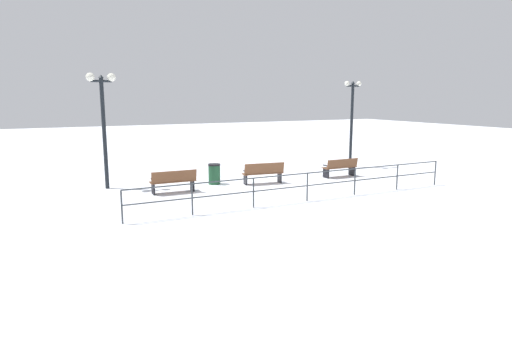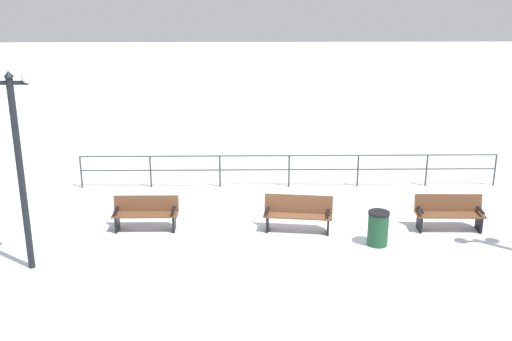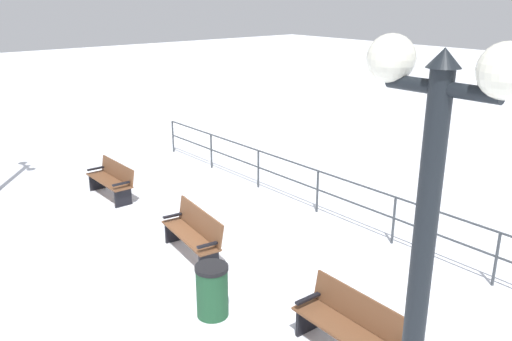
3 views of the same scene
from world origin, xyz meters
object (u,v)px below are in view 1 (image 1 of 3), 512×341
at_px(bench_second, 263,173).
at_px(trash_bin, 214,174).
at_px(lamppost_near, 352,113).
at_px(bench_nearest, 340,167).
at_px(lamppost_middle, 103,110).
at_px(bench_third, 173,181).

distance_m(bench_second, trash_bin, 2.00).
height_order(lamppost_near, trash_bin, lamppost_near).
bearing_deg(bench_nearest, bench_second, 88.03).
bearing_deg(bench_second, lamppost_middle, 79.46).
bearing_deg(trash_bin, bench_third, 114.36).
xyz_separation_m(bench_third, lamppost_near, (1.93, -9.72, 2.30)).
bearing_deg(bench_third, bench_nearest, -89.26).
bearing_deg(lamppost_middle, bench_third, -132.65).
bearing_deg(lamppost_middle, bench_nearest, -102.04).
xyz_separation_m(bench_nearest, lamppost_middle, (2.05, 9.63, 2.60)).
bearing_deg(bench_third, trash_bin, -63.99).
xyz_separation_m(lamppost_near, trash_bin, (-1.05, 7.77, -2.34)).
height_order(bench_second, lamppost_middle, lamppost_middle).
height_order(bench_nearest, lamppost_middle, lamppost_middle).
distance_m(lamppost_near, trash_bin, 8.19).
distance_m(bench_third, lamppost_near, 10.18).
relative_size(lamppost_near, lamppost_middle, 0.98).
height_order(bench_nearest, bench_second, bench_second).
relative_size(bench_nearest, lamppost_middle, 0.37).
relative_size(bench_third, trash_bin, 2.03).
relative_size(bench_second, lamppost_near, 0.40).
bearing_deg(trash_bin, bench_second, -115.36).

